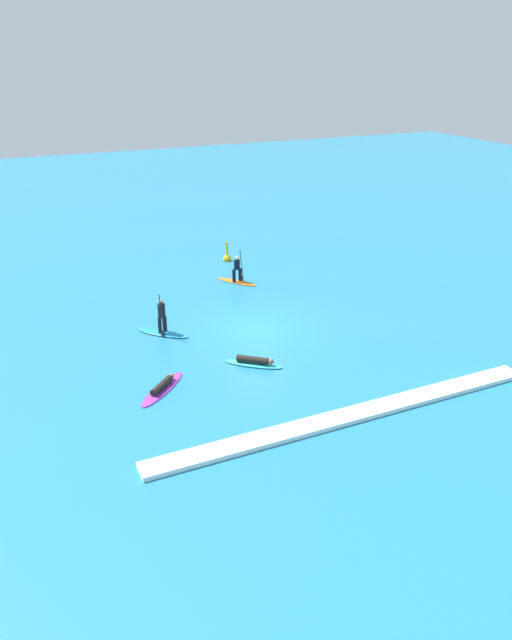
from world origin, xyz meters
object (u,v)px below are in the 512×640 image
Objects in this scene: surfer_on_blue_board at (162,325)px; marker_buoy at (227,258)px; surfer_on_purple_board at (162,387)px; surfer_on_teal_board at (254,362)px; surfer_on_orange_board at (237,275)px.

marker_buoy is (7.02, 9.06, -0.25)m from surfer_on_blue_board.
surfer_on_teal_board is (4.23, 0.35, 0.03)m from surfer_on_purple_board.
surfer_on_purple_board is 16.53m from marker_buoy.
surfer_on_orange_board is at bearing -103.67° from marker_buoy.
surfer_on_orange_board is at bearing 85.26° from surfer_on_blue_board.
surfer_on_blue_board is at bearing 158.92° from surfer_on_teal_board.
surfer_on_purple_board is 12.68m from surfer_on_orange_board.
surfer_on_teal_board reaches higher than surfer_on_purple_board.
surfer_on_purple_board is at bearing -61.41° from surfer_on_blue_board.
marker_buoy is (8.55, 14.15, 0.08)m from surfer_on_purple_board.
surfer_on_teal_board is at bearing -107.41° from marker_buoy.
surfer_on_orange_board is (6.05, 5.06, 0.04)m from surfer_on_blue_board.
surfer_on_purple_board is at bearing -121.16° from marker_buoy.
surfer_on_blue_board reaches higher than marker_buoy.
marker_buoy reaches higher than surfer_on_purple_board.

